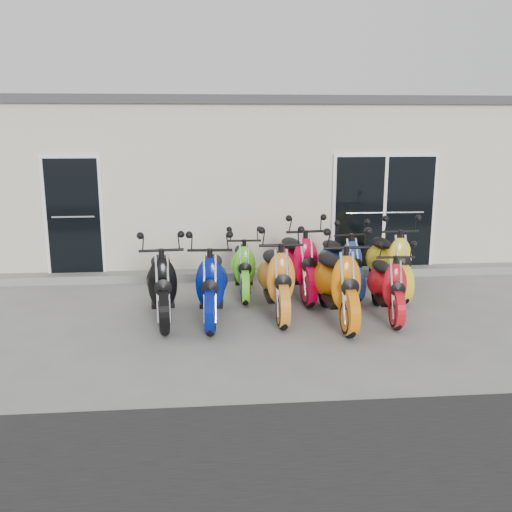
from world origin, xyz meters
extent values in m
plane|color=gray|center=(0.00, 0.00, 0.00)|extent=(80.00, 80.00, 0.00)
cube|color=beige|center=(0.00, 5.20, 1.60)|extent=(14.00, 6.00, 3.20)
cube|color=#3F3F42|center=(0.00, 5.20, 3.28)|extent=(14.20, 6.20, 0.16)
cube|color=gray|center=(0.00, 2.02, 0.07)|extent=(14.00, 0.40, 0.15)
cube|color=black|center=(-3.20, 2.17, 1.26)|extent=(1.07, 0.08, 2.22)
cube|color=black|center=(2.60, 2.17, 1.26)|extent=(2.02, 0.08, 2.22)
camera|label=1|loc=(-0.81, -8.38, 2.82)|focal=40.00mm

